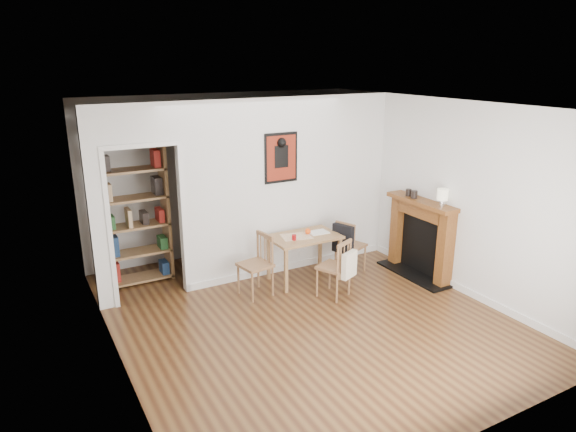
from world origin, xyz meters
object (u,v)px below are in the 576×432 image
fireplace (421,235)px  ceramic_jar_a (414,194)px  chair_left (255,266)px  orange_fruit (308,231)px  dining_table (304,241)px  red_glass (294,237)px  mantel_lamp (442,196)px  notebook (318,232)px  bookshelf (136,212)px  chair_front (334,267)px  chair_right (350,245)px  ceramic_jar_b (409,193)px

fireplace → ceramic_jar_a: (-0.08, 0.12, 0.60)m
chair_left → orange_fruit: bearing=10.0°
dining_table → chair_left: chair_left is taller
red_glass → mantel_lamp: 2.12m
orange_fruit → notebook: orange_fruit is taller
bookshelf → notebook: bearing=-25.4°
chair_left → orange_fruit: size_ratio=10.28×
bookshelf → orange_fruit: size_ratio=25.11×
dining_table → notebook: (0.24, 0.01, 0.09)m
red_glass → orange_fruit: orange_fruit is taller
chair_left → notebook: (1.09, 0.14, 0.25)m
chair_left → dining_table: bearing=8.5°
orange_fruit → mantel_lamp: 1.93m
orange_fruit → ceramic_jar_a: size_ratio=0.73×
chair_front → bookshelf: size_ratio=0.39×
dining_table → chair_right: size_ratio=1.21×
fireplace → orange_fruit: size_ratio=14.87×
chair_front → fireplace: fireplace is taller
chair_front → ceramic_jar_a: 1.66m
chair_front → ceramic_jar_b: 1.69m
chair_right → fireplace: fireplace is taller
chair_left → chair_right: chair_left is taller
dining_table → chair_front: bearing=-83.0°
mantel_lamp → chair_front: bearing=165.9°
chair_right → chair_front: size_ratio=1.00×
fireplace → notebook: (-1.37, 0.68, 0.07)m
chair_right → chair_front: bearing=-139.4°
chair_right → red_glass: 1.01m
notebook → ceramic_jar_b: bearing=-17.5°
chair_right → bookshelf: bearing=156.8°
chair_front → red_glass: (-0.30, 0.57, 0.30)m
bookshelf → ceramic_jar_b: bearing=-22.6°
mantel_lamp → notebook: bearing=141.8°
dining_table → chair_right: chair_right is taller
fireplace → ceramic_jar_a: 0.62m
chair_left → chair_front: size_ratio=1.06×
orange_fruit → fireplace: bearing=-24.7°
chair_left → chair_front: chair_left is taller
dining_table → fireplace: fireplace is taller
chair_right → notebook: 0.58m
bookshelf → red_glass: size_ratio=26.47×
bookshelf → fireplace: (3.70, -1.78, -0.43)m
red_glass → bookshelf: bearing=147.1°
ceramic_jar_b → fireplace: bearing=-76.7°
chair_left → notebook: 1.12m
chair_right → mantel_lamp: mantel_lamp is taller
orange_fruit → mantel_lamp: size_ratio=0.35×
chair_front → mantel_lamp: size_ratio=3.36×
chair_right → fireplace: 1.05m
chair_front → mantel_lamp: 1.79m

